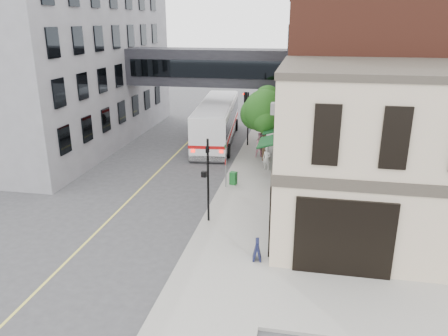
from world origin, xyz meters
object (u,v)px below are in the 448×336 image
at_px(newspaper_box, 233,178).
at_px(sandwich_board, 257,250).
at_px(pedestrian_c, 262,145).
at_px(pedestrian_a, 267,159).
at_px(bus, 217,120).
at_px(pedestrian_b, 261,145).

height_order(newspaper_box, sandwich_board, sandwich_board).
height_order(pedestrian_c, newspaper_box, pedestrian_c).
bearing_deg(sandwich_board, newspaper_box, 99.47).
xyz_separation_m(pedestrian_a, sandwich_board, (0.80, -12.39, -0.35)).
relative_size(bus, pedestrian_a, 7.94).
bearing_deg(pedestrian_c, pedestrian_b, -68.52).
bearing_deg(pedestrian_a, newspaper_box, -100.38).
distance_m(pedestrian_c, newspaper_box, 6.98).
relative_size(pedestrian_c, sandwich_board, 1.58).
relative_size(newspaper_box, sandwich_board, 0.87).
xyz_separation_m(pedestrian_b, newspaper_box, (-1.09, -6.21, -0.55)).
height_order(pedestrian_a, sandwich_board, pedestrian_a).
xyz_separation_m(pedestrian_a, pedestrian_c, (-0.71, 3.56, -0.07)).
height_order(bus, pedestrian_b, bus).
bearing_deg(newspaper_box, pedestrian_b, 94.64).
height_order(pedestrian_a, pedestrian_c, pedestrian_a).
bearing_deg(pedestrian_c, newspaper_box, -75.28).
distance_m(bus, sandwich_board, 20.59).
bearing_deg(pedestrian_a, bus, 143.64).
height_order(pedestrian_b, pedestrian_c, pedestrian_b).
xyz_separation_m(pedestrian_b, sandwich_board, (1.54, -15.28, -0.49)).
xyz_separation_m(pedestrian_a, pedestrian_b, (-0.74, 2.88, 0.14)).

